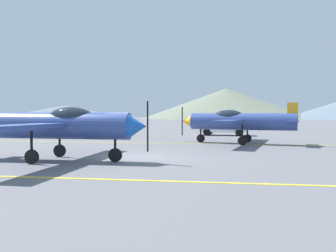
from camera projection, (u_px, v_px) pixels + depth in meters
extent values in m
plane|color=slate|center=(139.00, 158.00, 14.76)|extent=(400.00, 400.00, 0.00)
cube|color=yellow|center=(100.00, 179.00, 9.85)|extent=(80.00, 0.16, 0.01)
cube|color=yellow|center=(165.00, 143.00, 22.16)|extent=(80.00, 0.16, 0.01)
cylinder|color=#33478C|center=(51.00, 126.00, 13.89)|extent=(6.82, 1.29, 1.10)
cone|color=blue|center=(138.00, 126.00, 13.24)|extent=(0.72, 0.95, 0.93)
cube|color=black|center=(148.00, 126.00, 13.18)|extent=(0.04, 0.12, 2.00)
ellipsoid|color=#1E2833|center=(71.00, 118.00, 13.73)|extent=(2.02, 0.95, 0.90)
cube|color=#33478C|center=(60.00, 125.00, 13.82)|extent=(1.35, 8.81, 0.16)
cylinder|color=black|center=(115.00, 143.00, 13.43)|extent=(0.10, 0.10, 1.00)
cylinder|color=black|center=(115.00, 155.00, 13.45)|extent=(0.56, 0.14, 0.56)
cylinder|color=black|center=(32.00, 144.00, 12.87)|extent=(0.10, 0.10, 1.00)
cylinder|color=black|center=(32.00, 157.00, 12.89)|extent=(0.56, 0.14, 0.56)
cylinder|color=black|center=(60.00, 140.00, 15.03)|extent=(0.10, 0.10, 1.00)
cylinder|color=black|center=(60.00, 151.00, 15.05)|extent=(0.56, 0.14, 0.56)
cylinder|color=#33478C|center=(242.00, 122.00, 21.80)|extent=(6.86, 2.63, 1.10)
cone|color=#F2A519|center=(188.00, 121.00, 23.18)|extent=(0.89, 1.07, 0.93)
cube|color=black|center=(182.00, 121.00, 23.33)|extent=(0.07, 0.13, 2.00)
ellipsoid|color=#1E2833|center=(228.00, 116.00, 22.12)|extent=(2.15, 1.33, 0.90)
cube|color=#33478C|center=(236.00, 121.00, 21.95)|extent=(3.09, 8.80, 0.16)
cube|color=#33478C|center=(293.00, 121.00, 20.66)|extent=(1.28, 2.69, 0.10)
cube|color=#F2A519|center=(293.00, 112.00, 20.64)|extent=(0.64, 0.26, 1.20)
cylinder|color=black|center=(201.00, 131.00, 22.86)|extent=(0.10, 0.10, 1.00)
cylinder|color=black|center=(201.00, 138.00, 22.88)|extent=(0.57, 0.25, 0.56)
cylinder|color=black|center=(248.00, 131.00, 22.77)|extent=(0.10, 0.10, 1.00)
cylinder|color=black|center=(247.00, 138.00, 22.79)|extent=(0.57, 0.25, 0.56)
cylinder|color=black|center=(242.00, 133.00, 20.73)|extent=(0.10, 0.10, 1.00)
cylinder|color=black|center=(242.00, 141.00, 20.75)|extent=(0.57, 0.25, 0.56)
cube|color=white|center=(224.00, 128.00, 30.42)|extent=(4.47, 2.27, 0.75)
cube|color=black|center=(222.00, 121.00, 30.44)|extent=(2.57, 1.84, 0.55)
cylinder|color=black|center=(239.00, 133.00, 29.21)|extent=(0.66, 0.29, 0.64)
cylinder|color=black|center=(240.00, 132.00, 30.94)|extent=(0.66, 0.29, 0.64)
cylinder|color=black|center=(207.00, 132.00, 29.93)|extent=(0.66, 0.29, 0.64)
cylinder|color=black|center=(210.00, 131.00, 31.67)|extent=(0.66, 0.29, 0.64)
cone|color=slate|center=(65.00, 112.00, 174.15)|extent=(66.30, 66.30, 6.54)
cone|color=slate|center=(226.00, 104.00, 148.00)|extent=(74.67, 74.67, 13.35)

